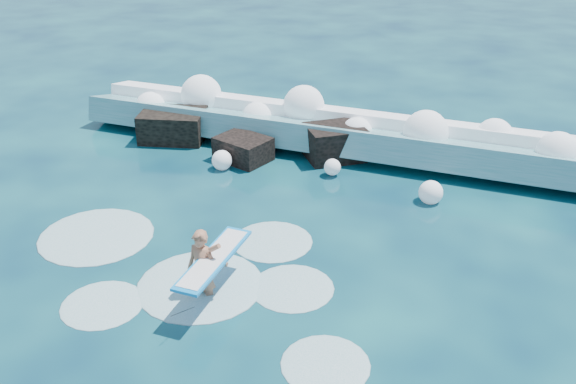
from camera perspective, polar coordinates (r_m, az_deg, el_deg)
name	(u,v)px	position (r m, az deg, el deg)	size (l,w,h in m)	color
ground	(201,262)	(15.65, -7.78, -6.17)	(200.00, 200.00, 0.00)	#071D38
breaking_wave	(332,132)	(21.67, 3.89, 5.35)	(17.38, 2.74, 1.50)	teal
rock_cluster	(242,138)	(21.50, -4.07, 4.80)	(8.09, 3.16, 1.26)	black
surfer_with_board	(205,268)	(14.11, -7.42, -6.72)	(0.96, 3.03, 1.94)	#A96C4F
wave_spray	(333,121)	(21.47, 4.01, 6.35)	(14.82, 4.47, 1.91)	white
surf_foam	(179,268)	(15.50, -9.65, -6.68)	(9.32, 5.73, 0.15)	silver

